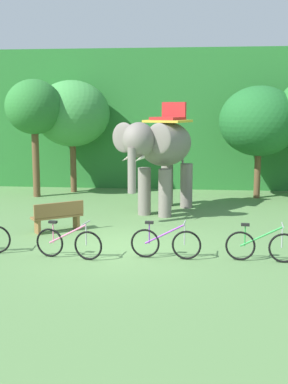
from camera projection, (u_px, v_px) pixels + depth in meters
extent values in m
plane|color=#567F47|center=(121.00, 247.00, 13.35)|extent=(80.00, 80.00, 0.00)
cube|color=#28702D|center=(159.00, 118.00, 25.26)|extent=(36.00, 6.00, 6.11)
cylinder|color=brown|center=(36.00, 164.00, 20.65)|extent=(0.28, 0.28, 2.64)
ellipsoid|color=#28702D|center=(34.00, 107.00, 20.27)|extent=(2.27, 2.27, 2.17)
cylinder|color=brown|center=(73.00, 168.00, 21.87)|extent=(0.26, 0.26, 2.09)
ellipsoid|color=#3D8E42|center=(72.00, 114.00, 21.49)|extent=(3.17, 3.17, 2.76)
cylinder|color=brown|center=(257.00, 175.00, 20.43)|extent=(0.25, 0.25, 1.83)
ellipsoid|color=#1E6028|center=(259.00, 121.00, 20.08)|extent=(3.15, 3.15, 2.74)
ellipsoid|color=slate|center=(166.00, 144.00, 17.60)|extent=(2.37, 3.21, 1.50)
cylinder|color=slate|center=(165.00, 193.00, 16.90)|extent=(0.44, 0.44, 1.60)
cylinder|color=slate|center=(144.00, 191.00, 17.25)|extent=(0.44, 0.44, 1.60)
cylinder|color=slate|center=(186.00, 186.00, 18.47)|extent=(0.44, 0.44, 1.60)
cylinder|color=slate|center=(167.00, 184.00, 18.82)|extent=(0.44, 0.44, 1.60)
ellipsoid|color=slate|center=(139.00, 140.00, 15.82)|extent=(1.34, 1.39, 1.10)
ellipsoid|color=slate|center=(159.00, 139.00, 15.65)|extent=(0.84, 0.46, 0.96)
ellipsoid|color=slate|center=(124.00, 138.00, 16.22)|extent=(0.84, 0.46, 0.96)
cylinder|color=slate|center=(132.00, 170.00, 15.57)|extent=(0.26, 0.26, 1.40)
cone|color=beige|center=(139.00, 159.00, 15.46)|extent=(0.32, 0.57, 0.21)
cone|color=beige|center=(126.00, 159.00, 15.66)|extent=(0.32, 0.57, 0.21)
cube|color=gold|center=(168.00, 121.00, 17.56)|extent=(1.72, 1.70, 0.08)
cube|color=#B22323|center=(168.00, 118.00, 17.55)|extent=(1.24, 1.36, 0.10)
cube|color=#B22323|center=(174.00, 110.00, 17.94)|extent=(0.87, 0.43, 0.56)
cylinder|color=slate|center=(183.00, 154.00, 18.92)|extent=(0.08, 0.08, 0.90)
torus|color=black|center=(50.00, 243.00, 12.42)|extent=(0.71, 0.17, 0.71)
torus|color=black|center=(88.00, 246.00, 12.16)|extent=(0.71, 0.17, 0.71)
cylinder|color=pink|center=(68.00, 234.00, 12.25)|extent=(0.96, 0.20, 0.54)
cylinder|color=pink|center=(53.00, 232.00, 12.35)|extent=(0.03, 0.03, 0.52)
cube|color=black|center=(53.00, 222.00, 12.31)|extent=(0.21, 0.13, 0.06)
cylinder|color=#9E9EA3|center=(86.00, 234.00, 12.12)|extent=(0.03, 0.03, 0.55)
cylinder|color=#9E9EA3|center=(86.00, 223.00, 12.08)|extent=(0.12, 0.52, 0.03)
torus|color=black|center=(145.00, 243.00, 12.36)|extent=(0.71, 0.09, 0.71)
torus|color=black|center=(186.00, 245.00, 12.20)|extent=(0.71, 0.09, 0.71)
cylinder|color=purple|center=(165.00, 234.00, 12.24)|extent=(0.97, 0.10, 0.54)
cylinder|color=purple|center=(149.00, 233.00, 12.30)|extent=(0.03, 0.03, 0.52)
cube|color=black|center=(149.00, 222.00, 12.26)|extent=(0.21, 0.11, 0.06)
cylinder|color=#9E9EA3|center=(185.00, 234.00, 12.16)|extent=(0.03, 0.03, 0.55)
cylinder|color=#9E9EA3|center=(185.00, 223.00, 12.12)|extent=(0.06, 0.52, 0.03)
torus|color=black|center=(240.00, 246.00, 12.13)|extent=(0.71, 0.11, 0.71)
torus|color=black|center=(284.00, 248.00, 11.94)|extent=(0.71, 0.11, 0.71)
cylinder|color=green|center=(261.00, 237.00, 12.00)|extent=(0.97, 0.13, 0.54)
cylinder|color=green|center=(245.00, 235.00, 12.07)|extent=(0.03, 0.03, 0.52)
cube|color=black|center=(245.00, 225.00, 12.03)|extent=(0.21, 0.12, 0.06)
cylinder|color=#9E9EA3|center=(282.00, 236.00, 11.91)|extent=(0.03, 0.03, 0.55)
cylinder|color=#9E9EA3|center=(283.00, 225.00, 11.86)|extent=(0.08, 0.52, 0.03)
cube|color=brown|center=(57.00, 216.00, 14.96)|extent=(1.44, 1.21, 0.06)
cube|color=brown|center=(59.00, 209.00, 14.77)|extent=(1.24, 0.94, 0.40)
cube|color=brown|center=(38.00, 226.00, 14.70)|extent=(0.28, 0.34, 0.45)
cube|color=brown|center=(76.00, 222.00, 15.29)|extent=(0.28, 0.34, 0.45)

